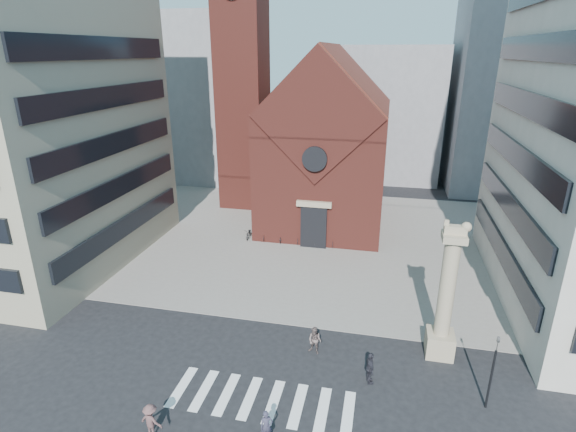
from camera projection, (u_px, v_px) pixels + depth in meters
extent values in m
plane|color=black|center=(266.00, 362.00, 26.55)|extent=(120.00, 120.00, 0.00)
cube|color=gray|center=(317.00, 238.00, 43.94)|extent=(46.00, 30.00, 0.05)
cube|color=maroon|center=(327.00, 165.00, 47.36)|extent=(12.00, 16.00, 12.00)
cube|color=#591F1C|center=(329.00, 106.00, 45.65)|extent=(12.00, 15.40, 12.00)
cube|color=maroon|center=(316.00, 117.00, 38.00)|extent=(11.76, 0.50, 11.76)
cylinder|color=black|center=(315.00, 159.00, 38.80)|extent=(2.20, 0.30, 2.20)
cube|color=black|center=(314.00, 228.00, 41.29)|extent=(2.40, 0.30, 4.00)
cube|color=tan|center=(314.00, 204.00, 40.44)|extent=(3.20, 0.40, 0.50)
cube|color=maroon|center=(242.00, 73.00, 49.01)|extent=(5.00, 5.00, 30.00)
cube|color=gray|center=(8.00, 108.00, 36.06)|extent=(18.00, 20.00, 26.00)
cube|color=gray|center=(202.00, 98.00, 63.42)|extent=(16.00, 14.00, 22.00)
cube|color=gray|center=(389.00, 113.00, 63.43)|extent=(14.00, 12.00, 18.00)
cube|color=gray|center=(520.00, 95.00, 56.40)|extent=(16.00, 14.00, 24.00)
cube|color=tan|center=(439.00, 343.00, 27.01)|extent=(1.60, 1.60, 1.50)
cylinder|color=tan|center=(447.00, 289.00, 25.71)|extent=(0.90, 0.90, 6.00)
cube|color=tan|center=(454.00, 237.00, 24.60)|extent=(1.30, 1.30, 0.40)
cube|color=tan|center=(455.00, 231.00, 24.46)|extent=(1.20, 0.50, 0.55)
sphere|color=tan|center=(467.00, 227.00, 24.27)|extent=(0.56, 0.56, 0.56)
cube|color=tan|center=(447.00, 223.00, 24.43)|extent=(0.25, 0.15, 0.35)
cylinder|color=black|center=(491.00, 380.00, 22.60)|extent=(0.12, 0.12, 3.50)
imported|color=black|center=(498.00, 344.00, 21.85)|extent=(0.13, 0.16, 0.80)
imported|color=#312E40|center=(267.00, 426.00, 20.95)|extent=(0.72, 0.63, 1.66)
imported|color=#604F4C|center=(315.00, 341.00, 27.07)|extent=(1.01, 0.88, 1.77)
imported|color=#232229|center=(370.00, 368.00, 24.59)|extent=(0.79, 1.22, 1.92)
imported|color=brown|center=(151.00, 420.00, 21.23)|extent=(1.21, 0.80, 1.76)
imported|color=black|center=(249.00, 233.00, 43.80)|extent=(0.79, 1.90, 0.98)
imported|color=black|center=(265.00, 234.00, 43.45)|extent=(0.65, 1.84, 1.08)
imported|color=black|center=(282.00, 236.00, 43.14)|extent=(0.79, 1.90, 0.98)
imported|color=black|center=(299.00, 237.00, 42.78)|extent=(0.65, 1.84, 1.08)
imported|color=black|center=(316.00, 239.00, 42.47)|extent=(0.79, 1.90, 0.98)
imported|color=black|center=(333.00, 240.00, 42.12)|extent=(0.65, 1.84, 1.08)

